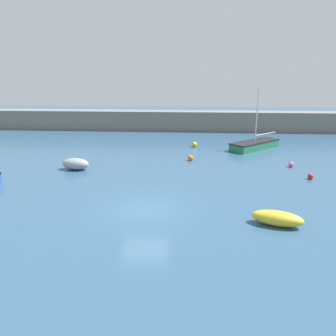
% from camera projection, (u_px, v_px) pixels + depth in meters
% --- Properties ---
extents(ground_plane, '(120.00, 120.00, 0.20)m').
position_uv_depth(ground_plane, '(145.00, 210.00, 17.49)').
color(ground_plane, '#2D5170').
extents(harbor_breakwater, '(58.77, 2.70, 2.46)m').
position_uv_depth(harbor_breakwater, '(174.00, 121.00, 42.32)').
color(harbor_breakwater, slate).
rests_on(harbor_breakwater, ground_plane).
extents(sailboat_tall_mast, '(5.34, 5.20, 5.72)m').
position_uv_depth(sailboat_tall_mast, '(255.00, 145.00, 31.67)').
color(sailboat_tall_mast, '#287A4C').
rests_on(sailboat_tall_mast, ground_plane).
extents(fishing_dinghy_green, '(2.21, 1.36, 0.88)m').
position_uv_depth(fishing_dinghy_green, '(76.00, 164.00, 24.63)').
color(fishing_dinghy_green, gray).
rests_on(fishing_dinghy_green, ground_plane).
extents(dinghy_near_pier, '(2.56, 1.60, 0.71)m').
position_uv_depth(dinghy_near_pier, '(277.00, 218.00, 15.45)').
color(dinghy_near_pier, yellow).
rests_on(dinghy_near_pier, ground_plane).
extents(mooring_buoy_yellow, '(0.52, 0.52, 0.52)m').
position_uv_depth(mooring_buoy_yellow, '(194.00, 144.00, 32.50)').
color(mooring_buoy_yellow, yellow).
rests_on(mooring_buoy_yellow, ground_plane).
extents(mooring_buoy_red, '(0.39, 0.39, 0.39)m').
position_uv_depth(mooring_buoy_red, '(311.00, 176.00, 22.41)').
color(mooring_buoy_red, red).
rests_on(mooring_buoy_red, ground_plane).
extents(mooring_buoy_pink, '(0.40, 0.40, 0.40)m').
position_uv_depth(mooring_buoy_pink, '(291.00, 164.00, 25.40)').
color(mooring_buoy_pink, '#EA668C').
rests_on(mooring_buoy_pink, ground_plane).
extents(mooring_buoy_orange, '(0.46, 0.46, 0.46)m').
position_uv_depth(mooring_buoy_orange, '(191.00, 158.00, 27.29)').
color(mooring_buoy_orange, orange).
rests_on(mooring_buoy_orange, ground_plane).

